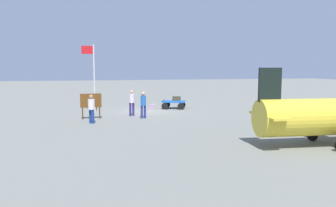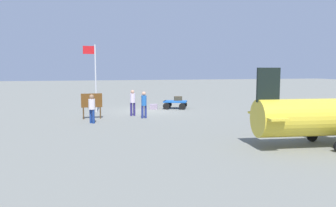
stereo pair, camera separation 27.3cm
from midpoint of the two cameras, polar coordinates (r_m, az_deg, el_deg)
The scene contains 9 objects.
ground_plane at distance 23.74m, azimuth -3.17°, elevation -1.32°, with size 120.00×120.00×0.00m, color slate.
luggage_cart at distance 25.08m, azimuth 1.52°, elevation 0.09°, with size 2.05×1.82×0.59m.
suitcase_navy at distance 25.31m, azimuth 2.06°, elevation 0.88°, with size 0.63×0.42×0.32m.
suitcase_olive at distance 24.71m, azimuth -2.18°, elevation -0.56°, with size 0.64×0.46×0.39m.
worker_lead at distance 20.29m, azimuth -3.80°, elevation 0.11°, with size 0.34×0.34×1.65m.
worker_trailing at distance 18.86m, azimuth -12.61°, elevation -0.46°, with size 0.52×0.52×1.62m.
worker_supervisor at distance 21.38m, azimuth -5.76°, elevation 0.45°, with size 0.36×0.36×1.67m.
flagpole at distance 23.50m, azimuth -12.30°, elevation 5.23°, with size 0.86×0.18×4.69m.
signboard at distance 20.48m, azimuth -12.66°, elevation 0.25°, with size 1.26×0.11×1.55m.
Camera 2 is at (3.95, 23.21, 3.10)m, focal length 35.31 mm.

